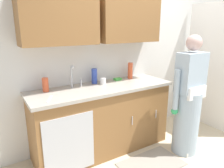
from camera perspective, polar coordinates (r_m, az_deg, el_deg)
name	(u,v)px	position (r m, az deg, el deg)	size (l,w,h in m)	color
ground_plane	(165,161)	(3.04, 14.21, -19.62)	(9.00, 9.00, 0.00)	beige
kitchen_wall_with_uppers	(116,43)	(3.19, 1.15, 10.97)	(4.80, 0.44, 2.70)	silver
closet_door_panel	(214,67)	(3.97, 25.87, 4.11)	(1.10, 0.04, 2.10)	silver
counter_cabinet	(102,120)	(3.00, -2.61, -9.73)	(1.90, 0.62, 0.90)	brown
countertop	(102,88)	(2.83, -2.69, -1.06)	(1.96, 0.66, 0.04)	#A8A093
sink	(79,91)	(2.70, -8.83, -1.93)	(0.50, 0.36, 0.35)	#B7BABF
person_at_sink	(188,105)	(3.03, 19.80, -5.41)	(0.55, 0.34, 1.62)	white
floor_mat	(151,164)	(2.95, 10.58, -20.48)	(0.80, 0.50, 0.01)	gray
bottle_soap	(130,71)	(3.25, 4.94, 3.62)	(0.07, 0.07, 0.24)	#E05933
bottle_dish_liquid	(94,76)	(2.96, -4.79, 2.15)	(0.08, 0.08, 0.21)	#334CB2
bottle_water_tall	(45,85)	(2.71, -17.53, -0.20)	(0.08, 0.08, 0.17)	#E05933
cup_by_sink	(103,81)	(2.91, -2.45, 0.74)	(0.08, 0.08, 0.09)	white
knife_on_counter	(50,99)	(2.44, -16.51, -3.89)	(0.24, 0.02, 0.01)	silver
sponge	(118,79)	(3.16, 1.55, 1.34)	(0.11, 0.07, 0.03)	#4CBF4C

